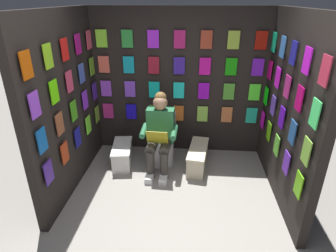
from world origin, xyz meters
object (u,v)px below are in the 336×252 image
toilet (162,143)px  comic_longbox_far (122,154)px  person_reading (160,133)px  comic_longbox_near (198,157)px

toilet → comic_longbox_far: 0.65m
toilet → comic_longbox_far: toilet is taller
person_reading → comic_longbox_near: bearing=-167.9°
toilet → comic_longbox_far: (0.61, 0.13, -0.17)m
comic_longbox_near → comic_longbox_far: comic_longbox_near is taller
person_reading → comic_longbox_far: bearing=-6.2°
toilet → person_reading: size_ratio=0.65×
comic_longbox_near → person_reading: bearing=17.2°
toilet → comic_longbox_near: bearing=169.6°
comic_longbox_near → toilet: bearing=-5.2°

